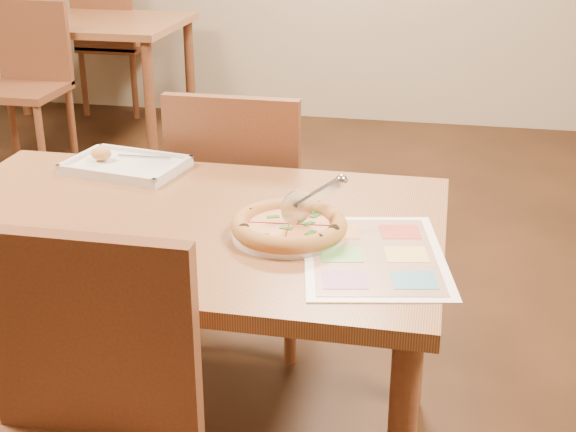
% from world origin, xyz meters
% --- Properties ---
extents(dining_table, '(1.30, 0.85, 0.72)m').
position_xyz_m(dining_table, '(0.00, 0.00, 0.63)').
color(dining_table, '#94623B').
rests_on(dining_table, ground).
extents(chair_near, '(0.42, 0.42, 0.47)m').
position_xyz_m(chair_near, '(0.00, -0.60, 0.57)').
color(chair_near, brown).
rests_on(chair_near, ground).
extents(chair_far, '(0.42, 0.42, 0.47)m').
position_xyz_m(chair_far, '(-0.00, 0.60, 0.57)').
color(chair_far, brown).
rests_on(chair_far, ground).
extents(bg_table, '(1.30, 0.85, 0.72)m').
position_xyz_m(bg_table, '(-1.60, 2.80, 0.63)').
color(bg_table, '#94623B').
rests_on(bg_table, ground).
extents(bg_chair_near, '(0.42, 0.42, 0.47)m').
position_xyz_m(bg_chair_near, '(-1.60, 2.20, 0.57)').
color(bg_chair_near, brown).
rests_on(bg_chair_near, ground).
extents(bg_chair_far, '(0.42, 0.42, 0.47)m').
position_xyz_m(bg_chair_far, '(-1.60, 3.30, 0.57)').
color(bg_chair_far, brown).
rests_on(bg_chair_far, ground).
extents(plate, '(0.28, 0.28, 0.01)m').
position_xyz_m(plate, '(0.29, -0.04, 0.73)').
color(plate, white).
rests_on(plate, dining_table).
extents(pizza, '(0.27, 0.27, 0.04)m').
position_xyz_m(pizza, '(0.29, -0.05, 0.75)').
color(pizza, '#C17C41').
rests_on(pizza, plate).
extents(pizza_cutter, '(0.13, 0.11, 0.10)m').
position_xyz_m(pizza_cutter, '(0.34, -0.02, 0.81)').
color(pizza_cutter, silver).
rests_on(pizza_cutter, pizza).
extents(appetizer_tray, '(0.35, 0.27, 0.06)m').
position_xyz_m(appetizer_tray, '(-0.27, 0.32, 0.73)').
color(appetizer_tray, silver).
rests_on(appetizer_tray, dining_table).
extents(menu, '(0.39, 0.48, 0.00)m').
position_xyz_m(menu, '(0.50, -0.11, 0.72)').
color(menu, white).
rests_on(menu, dining_table).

